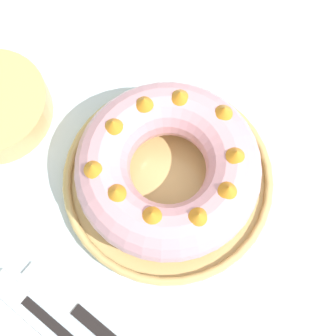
{
  "coord_description": "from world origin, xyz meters",
  "views": [
    {
      "loc": [
        -0.17,
        -0.13,
        1.4
      ],
      "look_at": [
        -0.01,
        -0.01,
        0.81
      ],
      "focal_mm": 50.0,
      "sensor_mm": 36.0,
      "label": 1
    }
  ],
  "objects_px": {
    "bundt_cake": "(168,168)",
    "fork": "(39,312)",
    "cake_knife": "(76,310)",
    "serving_dish": "(168,179)"
  },
  "relations": [
    {
      "from": "cake_knife",
      "to": "serving_dish",
      "type": "bearing_deg",
      "value": 5.24
    },
    {
      "from": "fork",
      "to": "bundt_cake",
      "type": "bearing_deg",
      "value": -8.54
    },
    {
      "from": "bundt_cake",
      "to": "cake_knife",
      "type": "relative_size",
      "value": 1.59
    },
    {
      "from": "bundt_cake",
      "to": "fork",
      "type": "bearing_deg",
      "value": 174.59
    },
    {
      "from": "fork",
      "to": "cake_knife",
      "type": "bearing_deg",
      "value": -52.54
    },
    {
      "from": "bundt_cake",
      "to": "fork",
      "type": "xyz_separation_m",
      "value": [
        -0.25,
        0.02,
        -0.06
      ]
    },
    {
      "from": "bundt_cake",
      "to": "fork",
      "type": "relative_size",
      "value": 1.39
    },
    {
      "from": "fork",
      "to": "cake_knife",
      "type": "xyz_separation_m",
      "value": [
        0.03,
        -0.04,
        -0.0
      ]
    },
    {
      "from": "serving_dish",
      "to": "fork",
      "type": "height_order",
      "value": "serving_dish"
    },
    {
      "from": "serving_dish",
      "to": "cake_knife",
      "type": "xyz_separation_m",
      "value": [
        -0.22,
        -0.01,
        -0.01
      ]
    }
  ]
}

